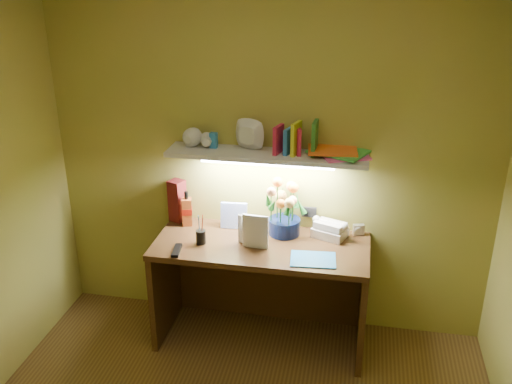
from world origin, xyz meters
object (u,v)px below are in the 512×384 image
flower_bouquet (285,208)px  whisky_bottle (187,208)px  telephone (330,228)px  desk_clock (359,230)px  desk (261,293)px

flower_bouquet → whisky_bottle: 0.68m
telephone → desk_clock: (0.19, 0.06, -0.03)m
desk → desk_clock: (0.62, 0.25, 0.41)m
flower_bouquet → whisky_bottle: flower_bouquet is taller
flower_bouquet → whisky_bottle: size_ratio=1.51×
whisky_bottle → telephone: bearing=0.2°
desk → flower_bouquet: flower_bouquet is taller
desk_clock → whisky_bottle: bearing=167.0°
desk_clock → whisky_bottle: whisky_bottle is taller
whisky_bottle → desk: bearing=-18.1°
telephone → flower_bouquet: bearing=-157.1°
flower_bouquet → telephone: bearing=2.3°
telephone → whisky_bottle: whisky_bottle is taller
telephone → desk_clock: 0.20m
desk → desk_clock: size_ratio=19.11×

